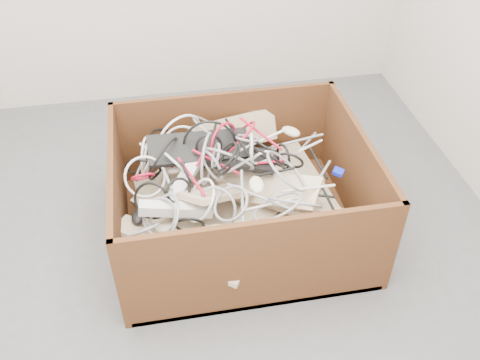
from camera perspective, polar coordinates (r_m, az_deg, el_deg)
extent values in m
plane|color=#4C4D4F|center=(2.46, -4.90, -8.72)|extent=(3.00, 3.00, 0.00)
cube|color=#37210D|center=(2.57, 0.08, -5.17)|extent=(1.12, 0.93, 0.03)
cube|color=#37210D|center=(2.76, -1.62, 4.92)|extent=(1.12, 0.02, 0.50)
cube|color=#37210D|center=(2.10, 2.36, -9.30)|extent=(1.12, 0.03, 0.50)
cube|color=#37210D|center=(2.54, 12.28, 0.28)|extent=(0.02, 0.88, 0.50)
cube|color=#37210D|center=(2.40, -12.88, -2.74)|extent=(0.03, 0.88, 0.50)
cube|color=tan|center=(2.54, 0.01, -3.73)|extent=(0.98, 0.85, 0.18)
cube|color=tan|center=(2.42, -1.89, -3.69)|extent=(0.70, 0.63, 0.19)
cube|color=beige|center=(2.57, -7.06, 0.46)|extent=(0.44, 0.43, 0.17)
cube|color=beige|center=(2.51, 2.80, -1.02)|extent=(0.47, 0.36, 0.16)
cube|color=beige|center=(2.26, 0.20, -6.36)|extent=(0.40, 0.47, 0.06)
cube|color=beige|center=(2.26, -7.58, -6.62)|extent=(0.47, 0.34, 0.19)
cube|color=beige|center=(2.31, 8.64, -3.51)|extent=(0.42, 0.44, 0.17)
cube|color=beige|center=(2.65, -0.46, 5.11)|extent=(0.45, 0.25, 0.20)
cube|color=beige|center=(2.32, -1.27, -1.23)|extent=(0.46, 0.36, 0.24)
cube|color=beige|center=(2.35, 3.34, -1.02)|extent=(0.44, 0.41, 0.21)
cube|color=black|center=(2.43, -1.43, 2.59)|extent=(0.49, 0.33, 0.04)
cube|color=black|center=(2.41, -4.40, 3.52)|extent=(0.46, 0.18, 0.10)
ellipsoid|color=beige|center=(2.42, -6.80, 1.30)|extent=(0.11, 0.09, 0.04)
ellipsoid|color=beige|center=(2.63, 5.51, 5.21)|extent=(0.11, 0.12, 0.04)
ellipsoid|color=beige|center=(2.16, -2.85, -5.46)|extent=(0.11, 0.08, 0.04)
ellipsoid|color=beige|center=(2.18, 1.79, -0.49)|extent=(0.07, 0.11, 0.04)
ellipsoid|color=beige|center=(2.47, -5.67, 4.22)|extent=(0.12, 0.11, 0.04)
ellipsoid|color=black|center=(2.23, 8.67, -4.97)|extent=(0.12, 0.11, 0.04)
ellipsoid|color=black|center=(2.31, -10.81, -3.80)|extent=(0.08, 0.11, 0.04)
ellipsoid|color=beige|center=(2.24, -7.90, -5.14)|extent=(0.11, 0.08, 0.04)
cube|color=silver|center=(2.32, -6.12, -0.28)|extent=(0.21, 0.29, 0.13)
cube|color=silver|center=(2.19, -6.90, -3.12)|extent=(0.31, 0.08, 0.10)
cube|color=#0C1DB9|center=(2.38, 10.50, 0.86)|extent=(0.06, 0.06, 0.03)
torus|color=silver|center=(2.34, -10.16, 0.34)|extent=(0.25, 0.16, 0.21)
torus|color=black|center=(2.35, 5.41, 2.09)|extent=(0.16, 0.11, 0.15)
torus|color=gray|center=(2.15, -10.33, -5.35)|extent=(0.17, 0.12, 0.15)
torus|color=gray|center=(2.16, -2.66, -3.09)|extent=(0.18, 0.19, 0.22)
torus|color=silver|center=(2.20, -4.27, -2.18)|extent=(0.14, 0.20, 0.17)
torus|color=black|center=(2.41, -8.23, 2.26)|extent=(0.19, 0.27, 0.30)
torus|color=black|center=(2.11, -5.40, -4.89)|extent=(0.18, 0.06, 0.17)
torus|color=gray|center=(2.54, -3.05, 5.43)|extent=(0.22, 0.28, 0.21)
torus|color=gray|center=(2.26, -3.02, 1.55)|extent=(0.11, 0.20, 0.21)
torus|color=black|center=(2.27, -5.76, 0.59)|extent=(0.06, 0.17, 0.17)
torus|color=silver|center=(2.33, 2.39, 2.42)|extent=(0.15, 0.07, 0.14)
torus|color=#B50C26|center=(2.41, -4.95, 2.10)|extent=(0.16, 0.23, 0.18)
torus|color=gray|center=(2.10, 3.99, -2.85)|extent=(0.28, 0.26, 0.16)
torus|color=gray|center=(2.37, 0.78, 4.51)|extent=(0.13, 0.14, 0.07)
torus|color=black|center=(2.42, 2.80, 3.47)|extent=(0.24, 0.24, 0.16)
torus|color=silver|center=(2.53, -6.21, 3.72)|extent=(0.25, 0.16, 0.20)
torus|color=gray|center=(2.26, -2.62, 2.63)|extent=(0.06, 0.16, 0.16)
torus|color=#B50C26|center=(2.36, -10.41, 0.36)|extent=(0.15, 0.11, 0.12)
torus|color=gray|center=(2.15, 5.85, -2.39)|extent=(0.26, 0.24, 0.17)
torus|color=gray|center=(2.46, -10.30, 1.48)|extent=(0.13, 0.22, 0.19)
torus|color=gray|center=(2.30, -1.29, 2.29)|extent=(0.30, 0.22, 0.27)
torus|color=#B50C26|center=(2.38, -1.77, 4.06)|extent=(0.20, 0.18, 0.26)
torus|color=silver|center=(2.50, -9.41, 3.29)|extent=(0.17, 0.17, 0.10)
torus|color=black|center=(2.48, -10.36, 1.26)|extent=(0.21, 0.12, 0.19)
torus|color=black|center=(2.24, -9.47, -2.22)|extent=(0.21, 0.12, 0.21)
torus|color=gray|center=(2.14, -8.23, -4.15)|extent=(0.19, 0.28, 0.22)
torus|color=gray|center=(2.22, 5.01, 0.96)|extent=(0.20, 0.26, 0.19)
torus|color=black|center=(2.22, -1.27, 2.22)|extent=(0.12, 0.20, 0.17)
torus|color=gray|center=(2.19, -8.67, -3.90)|extent=(0.17, 0.17, 0.17)
torus|color=#B50C26|center=(2.46, -0.40, 4.39)|extent=(0.20, 0.29, 0.26)
torus|color=black|center=(2.38, 4.68, 2.52)|extent=(0.05, 0.17, 0.17)
torus|color=black|center=(2.54, -7.40, 3.69)|extent=(0.30, 0.33, 0.17)
torus|color=black|center=(2.40, -3.26, 3.77)|extent=(0.34, 0.07, 0.34)
torus|color=black|center=(2.48, -2.91, 4.67)|extent=(0.06, 0.21, 0.21)
torus|color=gray|center=(2.32, -3.54, 2.28)|extent=(0.12, 0.32, 0.34)
torus|color=gray|center=(2.10, -1.00, -2.53)|extent=(0.18, 0.22, 0.14)
torus|color=silver|center=(2.53, -10.12, 2.41)|extent=(0.07, 0.27, 0.27)
torus|color=black|center=(2.38, -3.37, 3.57)|extent=(0.16, 0.05, 0.16)
torus|color=black|center=(2.30, 2.93, 2.50)|extent=(0.16, 0.21, 0.20)
torus|color=black|center=(2.20, -6.61, -1.16)|extent=(0.12, 0.10, 0.14)
torus|color=black|center=(2.20, -1.60, 2.47)|extent=(0.15, 0.18, 0.13)
torus|color=silver|center=(2.29, 1.21, 3.51)|extent=(0.04, 0.16, 0.16)
torus|color=silver|center=(2.51, -9.84, 2.78)|extent=(0.08, 0.20, 0.21)
torus|color=silver|center=(2.52, -6.55, 4.69)|extent=(0.24, 0.17, 0.25)
cylinder|color=black|center=(2.22, 9.46, -2.05)|extent=(0.02, 0.19, 0.03)
cylinder|color=black|center=(2.20, 6.79, -3.83)|extent=(0.14, 0.04, 0.05)
cylinder|color=gray|center=(2.11, 0.25, -1.88)|extent=(0.06, 0.29, 0.06)
cylinder|color=gray|center=(2.28, -7.78, 0.08)|extent=(0.04, 0.13, 0.03)
cylinder|color=#B50C26|center=(2.42, 2.19, 5.04)|extent=(0.16, 0.22, 0.07)
cylinder|color=silver|center=(2.16, 3.41, -2.59)|extent=(0.23, 0.02, 0.04)
cylinder|color=#B50C26|center=(2.33, -2.58, 1.94)|extent=(0.20, 0.15, 0.06)
cylinder|color=#B50C26|center=(2.46, -6.37, 2.83)|extent=(0.11, 0.17, 0.04)
cylinder|color=gray|center=(2.56, 7.15, 3.93)|extent=(0.18, 0.23, 0.07)
cylinder|color=silver|center=(2.31, -6.87, 1.79)|extent=(0.10, 0.11, 0.06)
cylinder|color=gray|center=(2.23, 0.06, 1.68)|extent=(0.13, 0.10, 0.02)
cylinder|color=silver|center=(2.41, 2.46, 4.33)|extent=(0.24, 0.13, 0.02)
cylinder|color=gray|center=(2.49, 6.18, 4.22)|extent=(0.28, 0.09, 0.03)
cylinder|color=black|center=(2.35, -0.25, 4.56)|extent=(0.08, 0.27, 0.04)
cylinder|color=black|center=(2.23, 3.77, 0.85)|extent=(0.16, 0.05, 0.07)
cylinder|color=black|center=(2.45, 8.36, 1.93)|extent=(0.05, 0.19, 0.07)
cylinder|color=silver|center=(2.43, 7.61, 3.68)|extent=(0.16, 0.13, 0.06)
cylinder|color=gray|center=(2.13, 2.09, -1.82)|extent=(0.24, 0.20, 0.03)
cylinder|color=silver|center=(2.24, 7.44, -0.89)|extent=(0.25, 0.06, 0.06)
cylinder|color=black|center=(2.26, 7.97, -1.59)|extent=(0.15, 0.11, 0.05)
cylinder|color=#B50C26|center=(2.36, 3.39, 1.94)|extent=(0.15, 0.03, 0.03)
cylinder|color=#B50C26|center=(2.21, -5.26, 0.39)|extent=(0.10, 0.24, 0.04)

